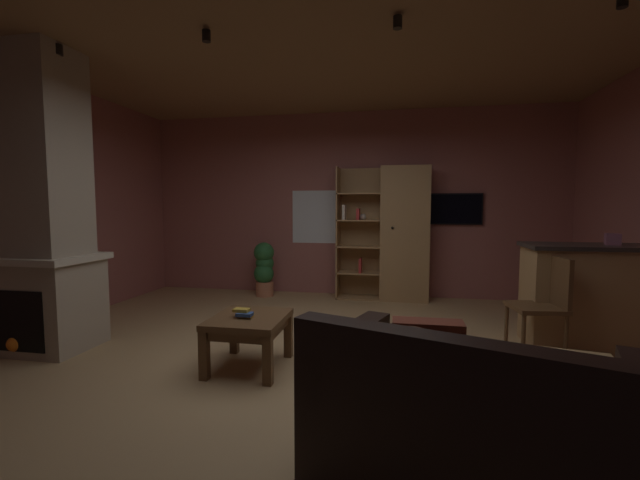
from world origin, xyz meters
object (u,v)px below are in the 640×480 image
stone_fireplace (37,217)px  coffee_table (249,326)px  tissue_box (613,239)px  leather_couch (470,429)px  kitchen_bar_counter (607,297)px  wall_mounted_tv (453,209)px  bookshelf_cabinet (398,234)px  table_book_0 (246,316)px  potted_floor_plant (264,267)px  dining_chair (545,300)px  table_book_1 (245,314)px  table_book_2 (241,310)px

stone_fireplace → coffee_table: (2.14, -0.09, -0.92)m
tissue_box → leather_couch: tissue_box is taller
kitchen_bar_counter → wall_mounted_tv: wall_mounted_tv is taller
bookshelf_cabinet → kitchen_bar_counter: (1.98, -1.74, -0.46)m
bookshelf_cabinet → coffee_table: size_ratio=2.86×
bookshelf_cabinet → leather_couch: (0.33, -4.06, -0.67)m
tissue_box → table_book_0: bearing=-160.9°
tissue_box → potted_floor_plant: 4.37m
coffee_table → dining_chair: bearing=15.6°
table_book_0 → table_book_1: size_ratio=0.84×
table_book_2 → potted_floor_plant: bearing=104.7°
table_book_2 → table_book_0: bearing=-1.2°
bookshelf_cabinet → dining_chair: bookshelf_cabinet is taller
bookshelf_cabinet → tissue_box: 2.65m
table_book_0 → wall_mounted_tv: (2.06, 3.08, 0.89)m
dining_chair → potted_floor_plant: dining_chair is taller
dining_chair → leather_couch: bearing=-116.6°
coffee_table → table_book_1: bearing=-103.0°
kitchen_bar_counter → tissue_box: 0.56m
table_book_2 → dining_chair: size_ratio=0.14×
stone_fireplace → table_book_2: 2.23m
stone_fireplace → tissue_box: bearing=10.6°
bookshelf_cabinet → table_book_1: size_ratio=15.11×
potted_floor_plant → kitchen_bar_counter: bearing=-22.0°
wall_mounted_tv → tissue_box: bearing=-58.4°
tissue_box → table_book_1: tissue_box is taller
bookshelf_cabinet → wall_mounted_tv: 0.90m
tissue_box → leather_couch: 2.95m
potted_floor_plant → table_book_1: bearing=-74.7°
stone_fireplace → coffee_table: 2.33m
coffee_table → bookshelf_cabinet: bearing=66.2°
coffee_table → wall_mounted_tv: wall_mounted_tv is taller
stone_fireplace → bookshelf_cabinet: size_ratio=1.44×
stone_fireplace → table_book_0: size_ratio=25.89×
wall_mounted_tv → potted_floor_plant: bearing=-173.2°
bookshelf_cabinet → leather_couch: bearing=-85.4°
kitchen_bar_counter → dining_chair: size_ratio=1.64×
bookshelf_cabinet → leather_couch: size_ratio=1.14×
table_book_2 → dining_chair: dining_chair is taller
table_book_1 → wall_mounted_tv: wall_mounted_tv is taller
stone_fireplace → table_book_2: bearing=-3.3°
wall_mounted_tv → table_book_2: bearing=-124.3°
bookshelf_cabinet → coffee_table: 3.16m
table_book_1 → dining_chair: (2.56, 0.77, 0.05)m
dining_chair → potted_floor_plant: (-3.32, 1.99, -0.08)m
kitchen_bar_counter → table_book_1: bearing=-160.4°
table_book_1 → table_book_0: bearing=81.6°
table_book_0 → dining_chair: 2.67m
stone_fireplace → kitchen_bar_counter: (5.37, 1.00, -0.77)m
coffee_table → kitchen_bar_counter: bearing=18.7°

